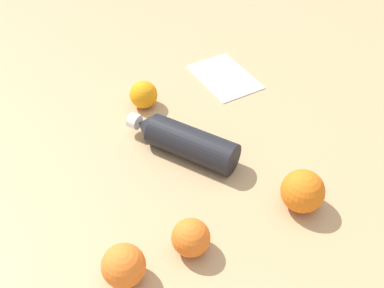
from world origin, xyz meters
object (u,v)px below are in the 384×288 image
(orange_1, at_px, (303,191))
(orange_2, at_px, (191,238))
(folded_napkin, at_px, (224,77))
(water_bottle, at_px, (183,140))
(orange_3, at_px, (124,266))
(orange_0, at_px, (144,95))

(orange_1, relative_size, orange_2, 1.22)
(orange_1, xyz_separation_m, folded_napkin, (-0.43, 0.02, -0.04))
(water_bottle, bearing_deg, orange_2, 124.13)
(orange_1, height_order, orange_3, orange_1)
(orange_2, bearing_deg, orange_1, 96.37)
(water_bottle, bearing_deg, folded_napkin, -80.06)
(orange_1, height_order, folded_napkin, orange_1)
(water_bottle, relative_size, orange_0, 3.45)
(water_bottle, bearing_deg, orange_1, 176.97)
(water_bottle, height_order, orange_2, same)
(orange_3, bearing_deg, orange_2, 98.60)
(orange_1, xyz_separation_m, orange_2, (0.02, -0.22, -0.01))
(orange_0, height_order, orange_2, orange_2)
(orange_3, bearing_deg, water_bottle, 143.99)
(water_bottle, distance_m, orange_3, 0.31)
(orange_2, height_order, folded_napkin, orange_2)
(orange_0, bearing_deg, folded_napkin, 101.41)
(orange_2, bearing_deg, water_bottle, 164.83)
(folded_napkin, bearing_deg, orange_3, -37.62)
(orange_0, xyz_separation_m, orange_2, (0.41, -0.03, 0.00))
(water_bottle, relative_size, orange_2, 3.33)
(water_bottle, bearing_deg, orange_3, 103.28)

